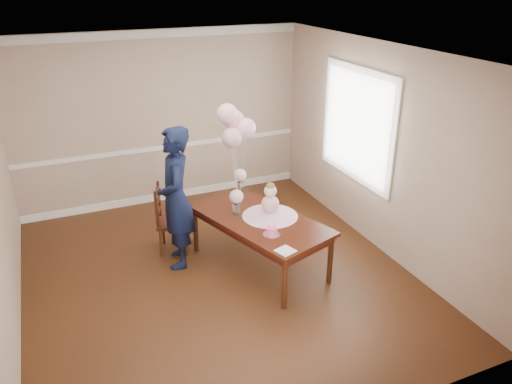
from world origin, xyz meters
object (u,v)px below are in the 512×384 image
object	(u,v)px
dining_table_top	(259,220)
woman	(176,198)
birthday_cake	(272,231)
dining_chair_seat	(173,222)

from	to	relation	value
dining_table_top	woman	xyz separation A→B (m)	(-0.91, 0.48, 0.25)
dining_table_top	birthday_cake	size ratio (longest dim) A/B	13.33
dining_table_top	birthday_cake	bearing A→B (deg)	-113.96
birthday_cake	dining_chair_seat	world-z (taller)	birthday_cake
dining_table_top	dining_chair_seat	bearing A→B (deg)	118.93
dining_table_top	birthday_cake	distance (m)	0.46
birthday_cake	dining_table_top	bearing A→B (deg)	84.45
dining_chair_seat	woman	world-z (taller)	woman
woman	birthday_cake	bearing A→B (deg)	55.98
birthday_cake	dining_chair_seat	bearing A→B (deg)	123.71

